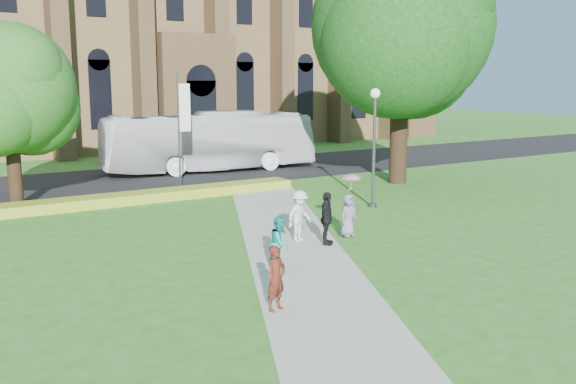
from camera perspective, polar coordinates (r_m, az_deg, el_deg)
ground at (r=19.42m, az=2.77°, el=-6.88°), size 160.00×160.00×0.00m
road at (r=37.19m, az=-15.25°, el=0.97°), size 160.00×10.00×0.02m
footpath at (r=20.20m, az=1.13°, el=-6.14°), size 15.58×28.54×0.04m
flower_hedge at (r=30.17m, az=-15.04°, el=-0.66°), size 18.00×1.40×0.45m
streetlamp at (r=28.41m, az=7.68°, el=5.21°), size 0.44×0.44×5.24m
large_tree at (r=35.43m, az=10.09°, el=14.29°), size 9.60×9.60×13.20m
street_tree_1 at (r=30.04m, az=-23.61°, el=8.41°), size 5.60×5.60×8.05m
banner_pole_0 at (r=33.05m, az=-9.51°, el=5.99°), size 0.70×0.10×6.00m
tour_coach at (r=39.71m, az=-6.99°, el=4.48°), size 13.37×4.55×3.65m
pedestrian_0 at (r=15.77m, az=-1.06°, el=-7.66°), size 0.69×0.55×1.63m
pedestrian_1 at (r=19.00m, az=-0.70°, el=-4.57°), size 1.00×0.96×1.63m
pedestrian_2 at (r=22.36m, az=1.01°, el=-2.13°), size 1.30×0.97×1.79m
pedestrian_3 at (r=21.89m, az=3.45°, el=-2.36°), size 1.05×1.09×1.83m
pedestrian_4 at (r=23.17m, az=5.39°, el=-2.06°), size 0.83×0.62×1.53m
parasol at (r=23.16m, az=5.63°, el=0.62°), size 0.73×0.73×0.61m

